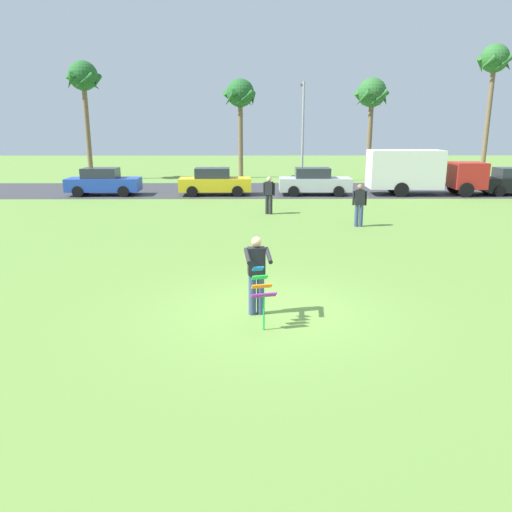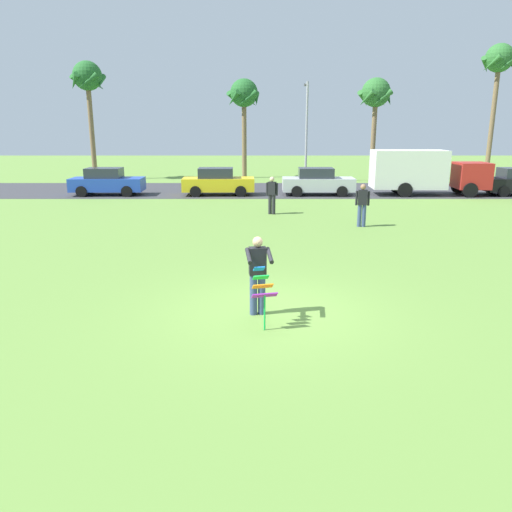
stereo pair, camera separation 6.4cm
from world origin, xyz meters
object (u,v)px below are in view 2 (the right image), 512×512
palm_tree_centre_far (374,96)px  parked_car_yellow (216,182)px  kite_held (261,289)px  parked_car_blue (105,182)px  palm_tree_far_left (497,65)px  person_kite_flyer (256,273)px  parked_truck_red_cab (421,171)px  person_walker_near (270,194)px  streetlight_pole (305,126)px  parked_car_silver (316,182)px  palm_tree_right_near (242,97)px  palm_tree_left_near (86,81)px  person_walker_far (361,204)px

palm_tree_centre_far → parked_car_yellow: bearing=-141.3°
kite_held → parked_car_blue: parked_car_blue is taller
parked_car_blue → palm_tree_far_left: (27.17, 10.51, 7.67)m
person_kite_flyer → parked_truck_red_cab: size_ratio=0.26×
kite_held → person_walker_near: 13.49m
parked_car_yellow → streetlight_pole: bearing=51.2°
palm_tree_far_left → palm_tree_centre_far: bearing=-170.1°
person_kite_flyer → palm_tree_far_left: bearing=58.5°
person_walker_near → kite_held: bearing=-92.6°
parked_car_silver → streetlight_pole: size_ratio=0.60×
kite_held → palm_tree_right_near: size_ratio=0.16×
kite_held → parked_truck_red_cab: parked_truck_red_cab is taller
parked_car_yellow → palm_tree_centre_far: size_ratio=0.57×
palm_tree_right_near → palm_tree_far_left: bearing=1.0°
palm_tree_left_near → person_walker_far: 25.52m
person_kite_flyer → parked_car_blue: person_kite_flyer is taller
parked_car_silver → parked_truck_red_cab: parked_truck_red_cab is taller
person_kite_flyer → palm_tree_left_near: palm_tree_left_near is taller
kite_held → palm_tree_right_near: (-1.05, 30.22, 5.30)m
parked_truck_red_cab → palm_tree_left_near: palm_tree_left_near is taller
kite_held → palm_tree_left_near: (-12.42, 28.86, 6.32)m
palm_tree_centre_far → person_walker_near: (-8.07, -15.41, -5.14)m
person_kite_flyer → palm_tree_far_left: (18.32, 29.85, 7.50)m
parked_car_blue → parked_car_yellow: bearing=-0.0°
parked_truck_red_cab → parked_car_yellow: bearing=-180.0°
person_kite_flyer → parked_car_silver: person_kite_flyer is taller
kite_held → parked_truck_red_cab: 22.25m
parked_car_blue → person_walker_far: person_walker_far is taller
palm_tree_centre_far → person_walker_far: palm_tree_centre_far is taller
parked_car_blue → person_walker_near: size_ratio=2.45×
person_walker_near → streetlight_pole: bearing=78.3°
palm_tree_left_near → palm_tree_right_near: bearing=6.8°
parked_car_blue → parked_truck_red_cab: (18.58, -0.00, 0.64)m
person_kite_flyer → palm_tree_right_near: size_ratio=0.23×
palm_tree_far_left → person_walker_far: bearing=-125.0°
person_walker_far → person_walker_near: bearing=140.0°
person_kite_flyer → streetlight_pole: bearing=82.4°
person_kite_flyer → palm_tree_right_near: palm_tree_right_near is taller
parked_car_yellow → palm_tree_far_left: palm_tree_far_left is taller
parked_car_yellow → palm_tree_centre_far: 15.13m
kite_held → streetlight_pole: 27.72m
palm_tree_left_near → streetlight_pole: 16.27m
parked_car_blue → person_walker_far: size_ratio=2.45×
parked_car_yellow → streetlight_pole: streetlight_pole is taller
streetlight_pole → person_walker_near: 14.47m
parked_car_blue → palm_tree_far_left: bearing=21.2°
parked_car_blue → palm_tree_right_near: bearing=52.2°
parked_car_blue → parked_car_yellow: 6.56m
parked_car_blue → parked_car_silver: same height
parked_car_blue → palm_tree_left_near: (-3.47, 8.82, 6.37)m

